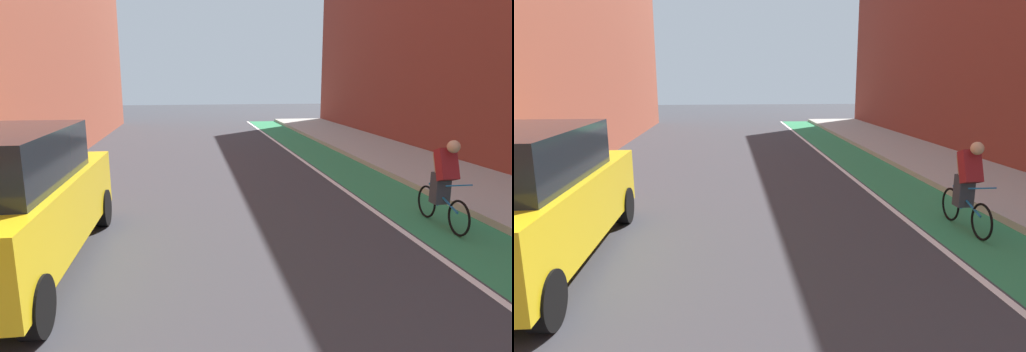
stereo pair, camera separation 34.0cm
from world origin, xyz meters
TOP-DOWN VIEW (x-y plane):
  - ground_plane at (0.00, 13.16)m, footprint 75.48×75.48m
  - bike_lane_paint at (3.62, 15.16)m, footprint 1.60×34.31m
  - lane_divider_stripe at (2.72, 15.16)m, footprint 0.12×34.31m
  - sidewalk_right at (5.91, 15.16)m, footprint 2.98×34.31m
  - parked_suv_yellow_cab at (-3.37, 11.17)m, footprint 1.90×4.70m
  - cyclist_trailing at (3.54, 12.09)m, footprint 0.48×1.67m

SIDE VIEW (x-z plane):
  - ground_plane at x=0.00m, z-range 0.00..0.00m
  - bike_lane_paint at x=3.62m, z-range 0.00..0.00m
  - lane_divider_stripe at x=2.72m, z-range 0.00..0.00m
  - sidewalk_right at x=5.91m, z-range 0.00..0.14m
  - cyclist_trailing at x=3.54m, z-range 0.05..1.64m
  - parked_suv_yellow_cab at x=-3.37m, z-range 0.03..2.01m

